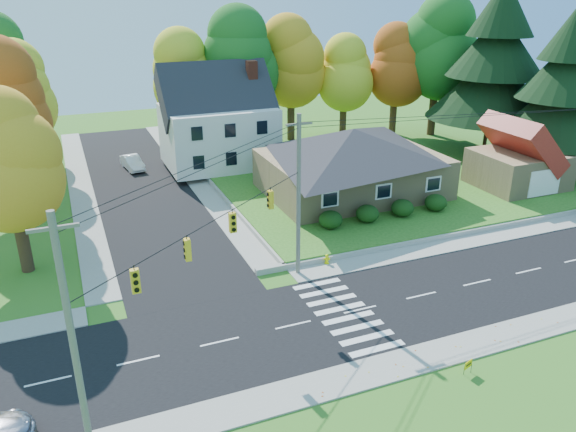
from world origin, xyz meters
The scene contains 24 objects.
ground centered at (0.00, 0.00, 0.00)m, with size 120.00×120.00×0.00m, color #3D7923.
road_main centered at (0.00, 0.00, 0.01)m, with size 90.00×8.00×0.02m, color black.
road_cross centered at (-8.00, 26.00, 0.01)m, with size 8.00×44.00×0.02m, color black.
sidewalk_north centered at (0.00, 5.00, 0.04)m, with size 90.00×2.00×0.08m, color #9C9A90.
sidewalk_south centered at (0.00, -5.00, 0.04)m, with size 90.00×2.00×0.08m, color #9C9A90.
lawn centered at (13.00, 21.00, 0.25)m, with size 30.00×30.00×0.50m, color #3D7923.
ranch_house centered at (8.00, 16.00, 3.27)m, with size 14.60×10.60×5.40m.
colonial_house centered at (0.04, 28.00, 4.58)m, with size 10.40×8.40×9.60m.
garage centered at (22.00, 11.99, 2.84)m, with size 7.30×6.30×4.60m.
hedge_row centered at (7.50, 9.80, 1.14)m, with size 10.70×1.70×1.27m.
traffic_infrastructure centered at (-0.15, 1.35, 5.15)m, with size 38.10×10.66×10.00m.
tree_lot_0 centered at (-2.00, 34.00, 8.31)m, with size 6.72×6.72×12.51m.
tree_lot_1 centered at (4.00, 33.00, 9.61)m, with size 7.84×7.84×14.60m.
tree_lot_2 centered at (10.00, 34.00, 8.96)m, with size 7.28×7.28×13.56m.
tree_lot_3 centered at (16.00, 33.00, 7.65)m, with size 6.16×6.16×11.47m.
tree_lot_4 centered at (22.00, 32.00, 8.31)m, with size 6.72×6.72×12.51m.
tree_lot_5 centered at (26.00, 30.00, 10.27)m, with size 8.40×8.40×15.64m.
conifer_east_a centered at (27.00, 22.00, 9.39)m, with size 12.80×12.80×16.96m.
conifer_east_b centered at (28.00, 14.00, 8.28)m, with size 11.20×11.20×14.84m.
tree_west_0 centered at (-17.00, 12.00, 7.15)m, with size 6.16×6.16×11.47m.
tree_west_2 centered at (-17.00, 32.00, 7.81)m, with size 6.72×6.72×12.51m.
white_car centered at (-7.92, 30.97, 0.69)m, with size 1.41×4.04×1.33m, color silver.
fire_hydrant centered at (0.69, 5.61, 0.34)m, with size 0.41×0.32×0.72m.
yard_sign centered at (1.87, -6.71, 0.49)m, with size 0.54×0.21×0.69m.
Camera 1 is at (-13.79, -23.13, 16.50)m, focal length 35.00 mm.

